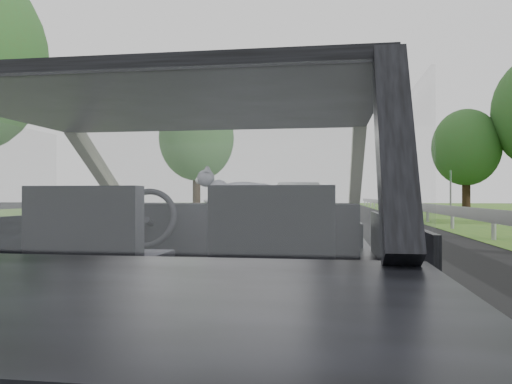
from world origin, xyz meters
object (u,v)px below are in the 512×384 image
(subject_car, at_px, (200,262))
(other_car, at_px, (299,201))
(cat, at_px, (243,191))
(highway_sign, at_px, (451,192))

(subject_car, relative_size, other_car, 0.81)
(cat, distance_m, highway_sign, 26.81)
(other_car, relative_size, highway_sign, 2.03)
(cat, bearing_deg, other_car, 91.40)
(subject_car, distance_m, cat, 0.71)
(highway_sign, bearing_deg, other_car, -122.19)
(cat, relative_size, highway_sign, 0.21)
(other_car, bearing_deg, highway_sign, 31.89)
(subject_car, distance_m, highway_sign, 27.43)
(subject_car, height_order, other_car, other_car)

